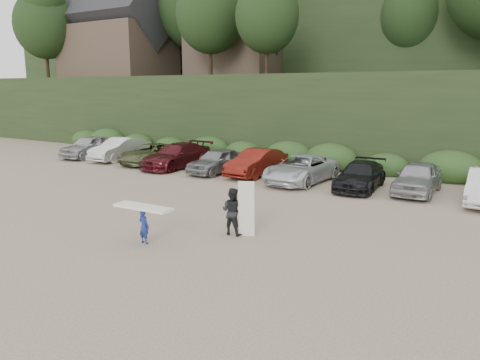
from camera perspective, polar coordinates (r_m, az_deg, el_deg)
The scene contains 5 objects.
ground at distance 18.09m, azimuth -8.54°, elevation -5.19°, with size 120.00×120.00×0.00m, color tan.
hillside_backdrop at distance 50.83m, azimuth 19.28°, elevation 17.53°, with size 90.00×41.50×28.00m.
parked_cars at distance 26.31m, azimuth 5.04°, elevation 1.71°, with size 34.05×5.76×1.64m.
child_surfer at distance 15.70m, azimuth -11.67°, elevation -4.56°, with size 2.14×0.65×1.27m.
adult_surfer at distance 16.29m, azimuth -0.79°, elevation -3.80°, with size 1.29×0.68×1.97m.
Camera 1 is at (11.31, -13.19, 5.06)m, focal length 35.00 mm.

